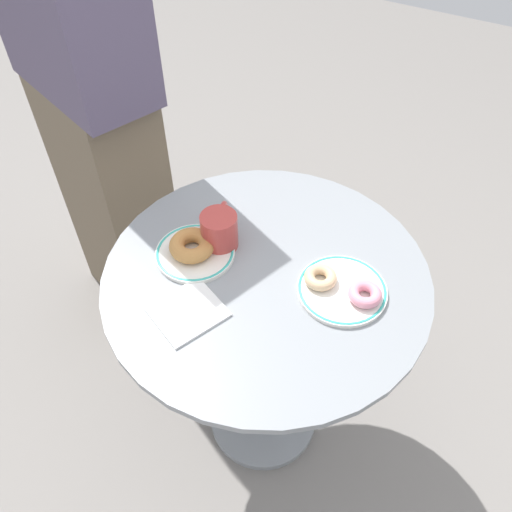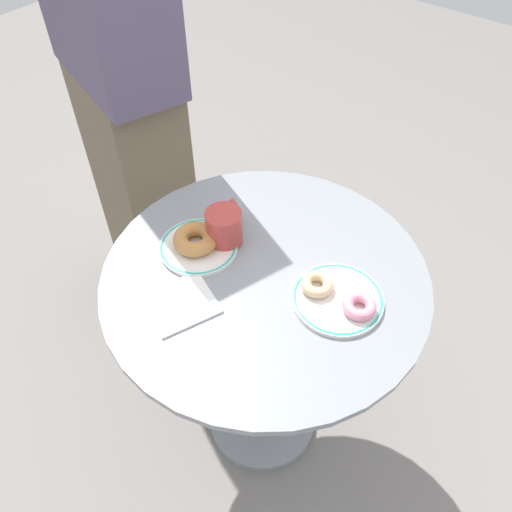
{
  "view_description": "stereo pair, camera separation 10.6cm",
  "coord_description": "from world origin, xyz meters",
  "px_view_note": "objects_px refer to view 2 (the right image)",
  "views": [
    {
      "loc": [
        0.35,
        -0.65,
        1.6
      ],
      "look_at": [
        -0.03,
        0.0,
        0.77
      ],
      "focal_mm": 35.78,
      "sensor_mm": 36.0,
      "label": 1
    },
    {
      "loc": [
        0.44,
        -0.59,
        1.6
      ],
      "look_at": [
        -0.03,
        0.0,
        0.77
      ],
      "focal_mm": 35.78,
      "sensor_mm": 36.0,
      "label": 2
    }
  ],
  "objects_px": {
    "plate_right": "(338,299)",
    "donut_pink_frosted": "(359,306)",
    "donut_old_fashioned": "(195,239)",
    "coffee_mug": "(225,226)",
    "cafe_table": "(264,325)",
    "paper_napkin": "(181,303)",
    "person_figure": "(123,95)",
    "plate_left": "(199,247)",
    "donut_glazed": "(317,284)"
  },
  "relations": [
    {
      "from": "donut_old_fashioned",
      "to": "coffee_mug",
      "type": "bearing_deg",
      "value": 59.1
    },
    {
      "from": "cafe_table",
      "to": "paper_napkin",
      "type": "distance_m",
      "value": 0.29
    },
    {
      "from": "donut_old_fashioned",
      "to": "paper_napkin",
      "type": "xyz_separation_m",
      "value": [
        0.09,
        -0.14,
        -0.03
      ]
    },
    {
      "from": "donut_glazed",
      "to": "coffee_mug",
      "type": "relative_size",
      "value": 0.59
    },
    {
      "from": "donut_old_fashioned",
      "to": "donut_pink_frosted",
      "type": "distance_m",
      "value": 0.4
    },
    {
      "from": "cafe_table",
      "to": "donut_pink_frosted",
      "type": "distance_m",
      "value": 0.32
    },
    {
      "from": "person_figure",
      "to": "cafe_table",
      "type": "bearing_deg",
      "value": -18.18
    },
    {
      "from": "plate_right",
      "to": "coffee_mug",
      "type": "bearing_deg",
      "value": -178.22
    },
    {
      "from": "paper_napkin",
      "to": "person_figure",
      "type": "bearing_deg",
      "value": 146.24
    },
    {
      "from": "donut_old_fashioned",
      "to": "paper_napkin",
      "type": "bearing_deg",
      "value": -58.8
    },
    {
      "from": "plate_right",
      "to": "donut_pink_frosted",
      "type": "bearing_deg",
      "value": -1.19
    },
    {
      "from": "donut_old_fashioned",
      "to": "paper_napkin",
      "type": "relative_size",
      "value": 0.75
    },
    {
      "from": "plate_left",
      "to": "paper_napkin",
      "type": "height_order",
      "value": "plate_left"
    },
    {
      "from": "coffee_mug",
      "to": "person_figure",
      "type": "distance_m",
      "value": 0.6
    },
    {
      "from": "plate_right",
      "to": "person_figure",
      "type": "distance_m",
      "value": 0.89
    },
    {
      "from": "cafe_table",
      "to": "coffee_mug",
      "type": "xyz_separation_m",
      "value": [
        -0.14,
        0.02,
        0.25
      ]
    },
    {
      "from": "cafe_table",
      "to": "plate_left",
      "type": "relative_size",
      "value": 4.02
    },
    {
      "from": "person_figure",
      "to": "donut_old_fashioned",
      "type": "bearing_deg",
      "value": -26.93
    },
    {
      "from": "plate_left",
      "to": "donut_glazed",
      "type": "xyz_separation_m",
      "value": [
        0.29,
        0.06,
        0.02
      ]
    },
    {
      "from": "person_figure",
      "to": "coffee_mug",
      "type": "bearing_deg",
      "value": -20.12
    },
    {
      "from": "cafe_table",
      "to": "donut_old_fashioned",
      "type": "bearing_deg",
      "value": -167.77
    },
    {
      "from": "donut_glazed",
      "to": "person_figure",
      "type": "xyz_separation_m",
      "value": [
        -0.82,
        0.2,
        0.06
      ]
    },
    {
      "from": "cafe_table",
      "to": "plate_right",
      "type": "bearing_deg",
      "value": 11.12
    },
    {
      "from": "coffee_mug",
      "to": "plate_right",
      "type": "bearing_deg",
      "value": 1.78
    },
    {
      "from": "cafe_table",
      "to": "donut_pink_frosted",
      "type": "bearing_deg",
      "value": 8.33
    },
    {
      "from": "plate_left",
      "to": "person_figure",
      "type": "distance_m",
      "value": 0.6
    },
    {
      "from": "paper_napkin",
      "to": "coffee_mug",
      "type": "xyz_separation_m",
      "value": [
        -0.05,
        0.2,
        0.04
      ]
    },
    {
      "from": "plate_left",
      "to": "donut_glazed",
      "type": "bearing_deg",
      "value": 12.3
    },
    {
      "from": "donut_old_fashioned",
      "to": "donut_pink_frosted",
      "type": "relative_size",
      "value": 1.45
    },
    {
      "from": "plate_right",
      "to": "person_figure",
      "type": "xyz_separation_m",
      "value": [
        -0.87,
        0.2,
        0.08
      ]
    },
    {
      "from": "plate_right",
      "to": "coffee_mug",
      "type": "xyz_separation_m",
      "value": [
        -0.3,
        -0.01,
        0.04
      ]
    },
    {
      "from": "plate_left",
      "to": "paper_napkin",
      "type": "xyz_separation_m",
      "value": [
        0.08,
        -0.14,
        -0.0
      ]
    },
    {
      "from": "cafe_table",
      "to": "person_figure",
      "type": "relative_size",
      "value": 0.44
    },
    {
      "from": "coffee_mug",
      "to": "donut_glazed",
      "type": "bearing_deg",
      "value": 0.78
    },
    {
      "from": "donut_old_fashioned",
      "to": "coffee_mug",
      "type": "xyz_separation_m",
      "value": [
        0.04,
        0.06,
        0.02
      ]
    },
    {
      "from": "donut_pink_frosted",
      "to": "donut_glazed",
      "type": "bearing_deg",
      "value": -177.16
    },
    {
      "from": "donut_old_fashioned",
      "to": "paper_napkin",
      "type": "height_order",
      "value": "donut_old_fashioned"
    },
    {
      "from": "donut_pink_frosted",
      "to": "paper_napkin",
      "type": "distance_m",
      "value": 0.37
    },
    {
      "from": "donut_pink_frosted",
      "to": "coffee_mug",
      "type": "height_order",
      "value": "coffee_mug"
    },
    {
      "from": "paper_napkin",
      "to": "cafe_table",
      "type": "bearing_deg",
      "value": 63.95
    },
    {
      "from": "paper_napkin",
      "to": "person_figure",
      "type": "height_order",
      "value": "person_figure"
    },
    {
      "from": "plate_right",
      "to": "donut_pink_frosted",
      "type": "xyz_separation_m",
      "value": [
        0.05,
        -0.0,
        0.02
      ]
    },
    {
      "from": "cafe_table",
      "to": "plate_left",
      "type": "xyz_separation_m",
      "value": [
        -0.17,
        -0.04,
        0.21
      ]
    },
    {
      "from": "donut_glazed",
      "to": "coffee_mug",
      "type": "distance_m",
      "value": 0.26
    },
    {
      "from": "donut_pink_frosted",
      "to": "person_figure",
      "type": "relative_size",
      "value": 0.04
    },
    {
      "from": "cafe_table",
      "to": "plate_right",
      "type": "xyz_separation_m",
      "value": [
        0.17,
        0.03,
        0.21
      ]
    },
    {
      "from": "donut_glazed",
      "to": "paper_napkin",
      "type": "bearing_deg",
      "value": -134.92
    },
    {
      "from": "cafe_table",
      "to": "plate_right",
      "type": "height_order",
      "value": "plate_right"
    },
    {
      "from": "cafe_table",
      "to": "coffee_mug",
      "type": "distance_m",
      "value": 0.28
    },
    {
      "from": "plate_right",
      "to": "donut_old_fashioned",
      "type": "bearing_deg",
      "value": -168.31
    }
  ]
}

